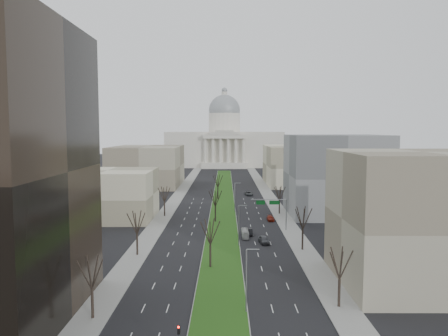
{
  "coord_description": "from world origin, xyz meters",
  "views": [
    {
      "loc": [
        0.81,
        -39.05,
        25.6
      ],
      "look_at": [
        0.28,
        111.56,
        12.31
      ],
      "focal_mm": 35.0,
      "sensor_mm": 36.0,
      "label": 1
    }
  ],
  "objects_px": {
    "car_black": "(249,232)",
    "car_red": "(271,218)",
    "car_grey_near": "(264,240)",
    "box_van": "(245,233)",
    "car_grey_far": "(249,193)"
  },
  "relations": [
    {
      "from": "car_grey_near",
      "to": "car_red",
      "type": "distance_m",
      "value": 24.93
    },
    {
      "from": "car_grey_far",
      "to": "box_van",
      "type": "height_order",
      "value": "box_van"
    },
    {
      "from": "car_grey_far",
      "to": "box_van",
      "type": "xyz_separation_m",
      "value": [
        -4.39,
        -66.19,
        0.14
      ]
    },
    {
      "from": "car_red",
      "to": "car_black",
      "type": "bearing_deg",
      "value": -114.04
    },
    {
      "from": "car_red",
      "to": "car_grey_far",
      "type": "xyz_separation_m",
      "value": [
        -3.61,
        47.33,
        0.11
      ]
    },
    {
      "from": "car_red",
      "to": "car_grey_far",
      "type": "relative_size",
      "value": 0.82
    },
    {
      "from": "car_grey_near",
      "to": "car_grey_far",
      "type": "xyz_separation_m",
      "value": [
        0.4,
        71.94,
        -0.06
      ]
    },
    {
      "from": "car_black",
      "to": "car_red",
      "type": "bearing_deg",
      "value": 66.35
    },
    {
      "from": "car_red",
      "to": "box_van",
      "type": "xyz_separation_m",
      "value": [
        -8.0,
        -18.86,
        0.25
      ]
    },
    {
      "from": "car_grey_near",
      "to": "box_van",
      "type": "xyz_separation_m",
      "value": [
        -4.0,
        5.75,
        0.07
      ]
    },
    {
      "from": "box_van",
      "to": "car_red",
      "type": "bearing_deg",
      "value": 66.5
    },
    {
      "from": "car_black",
      "to": "box_van",
      "type": "xyz_separation_m",
      "value": [
        -1.11,
        -2.22,
        0.19
      ]
    },
    {
      "from": "car_black",
      "to": "car_grey_near",
      "type": "bearing_deg",
      "value": -71.25
    },
    {
      "from": "car_black",
      "to": "car_grey_far",
      "type": "xyz_separation_m",
      "value": [
        3.28,
        63.97,
        0.05
      ]
    },
    {
      "from": "car_red",
      "to": "box_van",
      "type": "relative_size",
      "value": 0.7
    }
  ]
}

